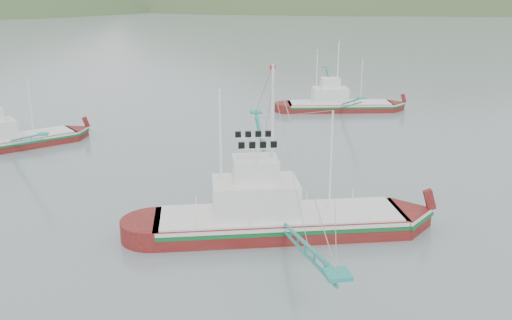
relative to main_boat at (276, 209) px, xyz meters
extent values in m
plane|color=slate|center=(-0.19, 0.71, -1.78)|extent=(1200.00, 1200.00, 0.00)
cube|color=#5D100E|center=(0.28, -0.02, -1.56)|extent=(17.24, 5.66, 2.26)
cube|color=silver|center=(0.28, -0.02, -0.59)|extent=(16.91, 5.73, 0.25)
cube|color=#0D5B25|center=(0.28, -0.02, -0.88)|extent=(16.91, 5.75, 0.25)
cube|color=silver|center=(0.28, -0.02, -0.37)|extent=(16.38, 5.38, 0.14)
cube|color=silver|center=(-1.41, 0.10, 0.82)|extent=(5.89, 4.00, 2.49)
cube|color=silver|center=(-1.41, 0.10, 2.86)|extent=(3.10, 2.68, 1.58)
cylinder|color=white|center=(-0.28, 0.02, 4.67)|extent=(0.18, 0.18, 10.18)
cylinder|color=white|center=(-3.67, 0.25, 3.90)|extent=(0.16, 0.16, 8.66)
cylinder|color=white|center=(3.67, -0.25, 3.14)|extent=(0.14, 0.14, 7.13)
cube|color=#5D100E|center=(-23.04, 25.34, -1.60)|extent=(13.88, 9.60, 1.83)
cube|color=silver|center=(-23.04, 25.34, -0.82)|extent=(13.67, 9.54, 0.20)
cube|color=#0D5B25|center=(-23.04, 25.34, -1.05)|extent=(13.68, 9.56, 0.20)
cube|color=silver|center=(-23.04, 25.34, -0.64)|extent=(13.18, 9.12, 0.11)
cylinder|color=white|center=(-20.61, 26.61, 2.20)|extent=(0.11, 0.11, 5.77)
cube|color=#5D100E|center=(16.68, 37.10, -1.60)|extent=(14.27, 5.52, 1.85)
cube|color=silver|center=(16.68, 37.10, -0.81)|extent=(14.00, 5.56, 0.20)
cube|color=#0D5B25|center=(16.68, 37.10, -1.04)|extent=(14.00, 5.57, 0.20)
cube|color=silver|center=(16.68, 37.10, -0.62)|extent=(13.55, 5.24, 0.11)
cube|color=silver|center=(15.31, 37.29, 0.35)|extent=(4.99, 3.55, 2.04)
cube|color=silver|center=(15.31, 37.29, 2.02)|extent=(2.66, 2.34, 1.30)
cylinder|color=white|center=(16.22, 37.17, 3.50)|extent=(0.15, 0.15, 8.34)
cylinder|color=white|center=(13.47, 37.54, 2.87)|extent=(0.13, 0.13, 7.09)
cylinder|color=white|center=(19.44, 36.74, 2.25)|extent=(0.11, 0.11, 5.84)
ellipsoid|color=#364C27|center=(239.81, 430.71, -1.78)|extent=(684.00, 432.00, 306.00)
ellipsoid|color=slate|center=(29.81, 560.71, -1.78)|extent=(960.00, 400.00, 240.00)
camera|label=1|loc=(-7.63, -35.14, 14.56)|focal=40.00mm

